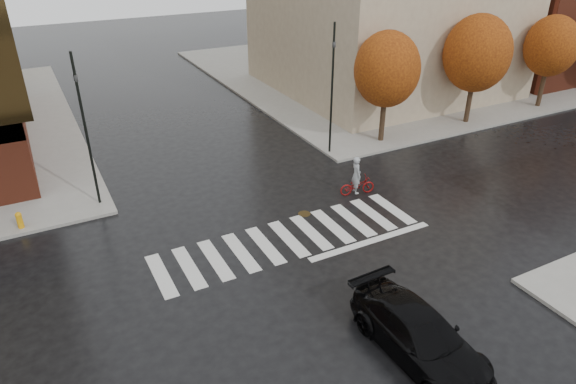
{
  "coord_description": "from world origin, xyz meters",
  "views": [
    {
      "loc": [
        -8.57,
        -15.73,
        12.0
      ],
      "look_at": [
        0.2,
        0.93,
        2.0
      ],
      "focal_mm": 32.0,
      "sensor_mm": 36.0,
      "label": 1
    }
  ],
  "objects_px": {
    "sedan": "(419,335)",
    "traffic_light_ne": "(332,82)",
    "cyclist": "(357,182)",
    "traffic_light_nw": "(84,122)",
    "fire_hydrant": "(19,219)"
  },
  "relations": [
    {
      "from": "traffic_light_nw",
      "to": "traffic_light_ne",
      "type": "bearing_deg",
      "value": 101.07
    },
    {
      "from": "cyclist",
      "to": "traffic_light_nw",
      "type": "height_order",
      "value": "traffic_light_nw"
    },
    {
      "from": "traffic_light_ne",
      "to": "fire_hydrant",
      "type": "height_order",
      "value": "traffic_light_ne"
    },
    {
      "from": "sedan",
      "to": "traffic_light_ne",
      "type": "xyz_separation_m",
      "value": [
        5.8,
        14.49,
        3.51
      ]
    },
    {
      "from": "traffic_light_nw",
      "to": "sedan",
      "type": "bearing_deg",
      "value": 36.8
    },
    {
      "from": "sedan",
      "to": "cyclist",
      "type": "xyz_separation_m",
      "value": [
        4.34,
        9.64,
        -0.06
      ]
    },
    {
      "from": "cyclist",
      "to": "sedan",
      "type": "bearing_deg",
      "value": 167.28
    },
    {
      "from": "cyclist",
      "to": "traffic_light_ne",
      "type": "distance_m",
      "value": 6.2
    },
    {
      "from": "cyclist",
      "to": "traffic_light_ne",
      "type": "height_order",
      "value": "traffic_light_ne"
    },
    {
      "from": "traffic_light_nw",
      "to": "fire_hydrant",
      "type": "relative_size",
      "value": 9.24
    },
    {
      "from": "traffic_light_nw",
      "to": "fire_hydrant",
      "type": "bearing_deg",
      "value": -66.86
    },
    {
      "from": "traffic_light_nw",
      "to": "fire_hydrant",
      "type": "height_order",
      "value": "traffic_light_nw"
    },
    {
      "from": "sedan",
      "to": "cyclist",
      "type": "distance_m",
      "value": 10.57
    },
    {
      "from": "sedan",
      "to": "cyclist",
      "type": "height_order",
      "value": "cyclist"
    },
    {
      "from": "cyclist",
      "to": "traffic_light_ne",
      "type": "xyz_separation_m",
      "value": [
        1.46,
        4.85,
        3.57
      ]
    }
  ]
}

